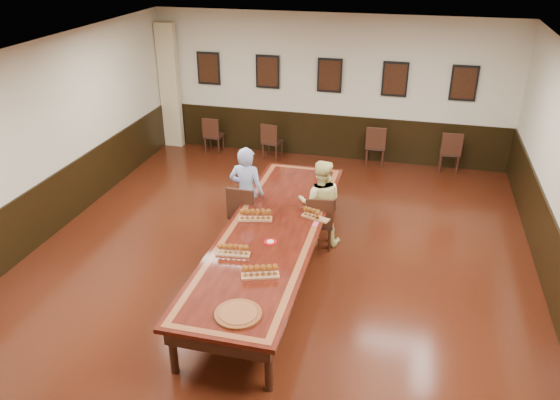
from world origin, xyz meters
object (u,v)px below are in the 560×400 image
(chair_woman, at_px, (319,220))
(spare_chair_d, at_px, (450,151))
(person_woman, at_px, (320,203))
(person_man, at_px, (247,193))
(chair_man, at_px, (245,211))
(spare_chair_b, at_px, (272,140))
(spare_chair_a, at_px, (214,134))
(carved_platter, at_px, (238,314))
(conference_table, at_px, (272,238))
(spare_chair_c, at_px, (376,145))

(chair_woman, xyz_separation_m, spare_chair_d, (2.17, 3.81, -0.01))
(person_woman, bearing_deg, person_man, -6.18)
(chair_man, distance_m, spare_chair_b, 3.68)
(person_man, bearing_deg, spare_chair_b, -79.97)
(spare_chair_a, bearing_deg, carved_platter, 113.16)
(conference_table, relative_size, carved_platter, 9.07)
(chair_woman, xyz_separation_m, spare_chair_c, (0.58, 3.80, -0.01))
(spare_chair_b, xyz_separation_m, spare_chair_c, (2.32, 0.20, 0.03))
(spare_chair_c, bearing_deg, carved_platter, 81.21)
(chair_woman, bearing_deg, spare_chair_a, -57.23)
(chair_woman, bearing_deg, carved_platter, 74.07)
(chair_woman, xyz_separation_m, carved_platter, (-0.40, -3.01, 0.30))
(chair_man, xyz_separation_m, spare_chair_c, (1.83, 3.85, -0.04))
(chair_man, distance_m, spare_chair_d, 5.16)
(spare_chair_c, distance_m, carved_platter, 6.88)
(spare_chair_a, xyz_separation_m, spare_chair_c, (3.76, 0.14, 0.03))
(spare_chair_d, bearing_deg, person_woman, 58.25)
(person_man, distance_m, person_woman, 1.24)
(conference_table, xyz_separation_m, carved_platter, (0.14, -2.04, 0.16))
(chair_man, distance_m, chair_woman, 1.26)
(spare_chair_a, height_order, carved_platter, spare_chair_a)
(spare_chair_a, height_order, spare_chair_d, spare_chair_d)
(spare_chair_c, relative_size, conference_table, 0.18)
(spare_chair_a, relative_size, spare_chair_b, 1.01)
(chair_man, height_order, spare_chair_d, chair_man)
(chair_man, xyz_separation_m, person_woman, (1.24, 0.15, 0.24))
(spare_chair_c, bearing_deg, conference_table, 76.17)
(spare_chair_c, height_order, spare_chair_d, spare_chair_d)
(spare_chair_c, distance_m, conference_table, 4.90)
(chair_woman, height_order, spare_chair_c, chair_woman)
(conference_table, bearing_deg, spare_chair_a, 119.68)
(spare_chair_b, relative_size, conference_table, 0.17)
(chair_man, relative_size, carved_platter, 1.83)
(spare_chair_b, distance_m, person_man, 3.59)
(spare_chair_a, bearing_deg, person_woman, 132.21)
(spare_chair_b, distance_m, carved_platter, 6.75)
(spare_chair_a, relative_size, carved_platter, 1.56)
(spare_chair_d, height_order, carved_platter, spare_chair_d)
(spare_chair_b, relative_size, person_woman, 0.58)
(spare_chair_c, xyz_separation_m, person_man, (-1.83, -3.74, 0.34))
(chair_man, distance_m, person_woman, 1.27)
(spare_chair_b, relative_size, spare_chair_c, 0.93)
(chair_man, xyz_separation_m, spare_chair_b, (-0.49, 3.65, -0.08))
(person_man, xyz_separation_m, carved_platter, (0.85, -3.06, -0.03))
(spare_chair_b, bearing_deg, conference_table, 114.11)
(chair_woman, height_order, person_woman, person_woman)
(spare_chair_d, relative_size, conference_table, 0.18)
(spare_chair_d, height_order, person_man, person_man)
(chair_man, distance_m, conference_table, 1.17)
(spare_chair_c, xyz_separation_m, conference_table, (-1.12, -4.77, 0.15))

